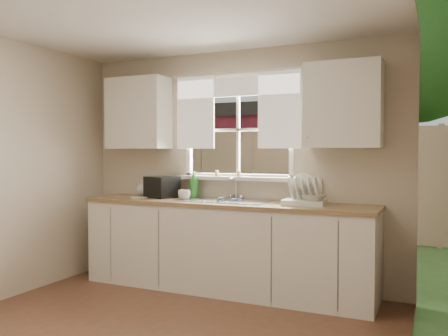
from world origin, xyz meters
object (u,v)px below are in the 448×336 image
at_px(dish_rack, 304,196).
at_px(cup, 184,195).
at_px(black_appliance, 162,187).
at_px(soap_bottle_a, 194,184).

height_order(dish_rack, cup, dish_rack).
relative_size(dish_rack, black_appliance, 1.30).
xyz_separation_m(soap_bottle_a, cup, (0.00, -0.21, -0.09)).
bearing_deg(soap_bottle_a, cup, -75.42).
distance_m(soap_bottle_a, cup, 0.23).
relative_size(dish_rack, soap_bottle_a, 1.40).
bearing_deg(black_appliance, dish_rack, 16.95).
distance_m(dish_rack, cup, 1.27).
height_order(soap_bottle_a, cup, soap_bottle_a).
height_order(dish_rack, soap_bottle_a, dish_rack).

